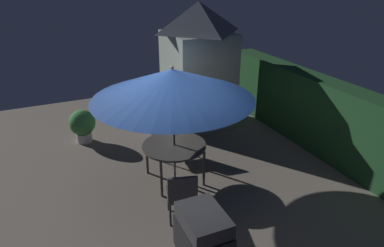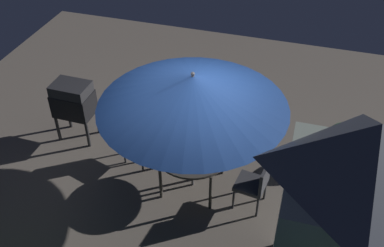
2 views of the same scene
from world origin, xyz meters
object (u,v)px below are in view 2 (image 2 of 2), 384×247
(chair_near_shed, at_px, (256,183))
(potted_plant_by_shed, at_px, (343,141))
(bbq_grill, at_px, (73,100))
(garden_shed, at_px, (347,229))
(patio_table, at_px, (193,155))
(patio_umbrella, at_px, (193,91))
(chair_far_side, at_px, (135,137))

(chair_near_shed, xyz_separation_m, potted_plant_by_shed, (-1.27, -1.51, -0.07))
(bbq_grill, relative_size, potted_plant_by_shed, 1.51)
(garden_shed, relative_size, patio_table, 2.56)
(garden_shed, height_order, patio_table, garden_shed)
(patio_umbrella, relative_size, potted_plant_by_shed, 3.62)
(garden_shed, xyz_separation_m, patio_table, (2.28, -1.58, -0.87))
(potted_plant_by_shed, bearing_deg, chair_far_side, 16.25)
(patio_table, bearing_deg, potted_plant_by_shed, -150.03)
(garden_shed, distance_m, chair_far_side, 4.07)
(chair_far_side, relative_size, potted_plant_by_shed, 1.14)
(garden_shed, bearing_deg, patio_table, -34.66)
(patio_table, distance_m, chair_near_shed, 1.11)
(patio_table, distance_m, potted_plant_by_shed, 2.73)
(patio_umbrella, relative_size, chair_near_shed, 3.19)
(patio_umbrella, height_order, chair_far_side, patio_umbrella)
(patio_umbrella, height_order, potted_plant_by_shed, patio_umbrella)
(patio_table, relative_size, chair_far_side, 1.33)
(bbq_grill, height_order, chair_far_side, bbq_grill)
(chair_near_shed, bearing_deg, chair_far_side, -12.24)
(chair_near_shed, bearing_deg, potted_plant_by_shed, -130.16)
(garden_shed, height_order, potted_plant_by_shed, garden_shed)
(patio_table, bearing_deg, bbq_grill, -13.92)
(patio_umbrella, xyz_separation_m, bbq_grill, (2.46, -0.61, -1.09))
(garden_shed, relative_size, chair_far_side, 3.40)
(potted_plant_by_shed, bearing_deg, patio_umbrella, 29.97)
(patio_umbrella, xyz_separation_m, potted_plant_by_shed, (-2.36, -1.36, -1.49))
(garden_shed, height_order, chair_far_side, garden_shed)
(garden_shed, xyz_separation_m, potted_plant_by_shed, (-0.07, -2.94, -1.11))
(patio_table, xyz_separation_m, potted_plant_by_shed, (-2.36, -1.36, -0.25))
(garden_shed, height_order, chair_near_shed, garden_shed)
(patio_table, height_order, potted_plant_by_shed, potted_plant_by_shed)
(bbq_grill, bearing_deg, chair_far_side, 168.12)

